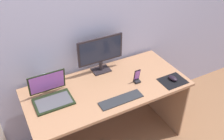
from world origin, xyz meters
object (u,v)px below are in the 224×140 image
(phone_in_dock, at_px, (137,78))
(keyboard_external, at_px, (121,100))
(laptop, at_px, (51,95))
(monitor, at_px, (101,53))
(mouse, at_px, (173,78))
(fishbowl, at_px, (46,81))

(phone_in_dock, bearing_deg, keyboard_external, -149.24)
(keyboard_external, height_order, phone_in_dock, phone_in_dock)
(laptop, relative_size, keyboard_external, 0.82)
(monitor, distance_m, keyboard_external, 0.54)
(laptop, relative_size, phone_in_dock, 2.37)
(keyboard_external, distance_m, mouse, 0.59)
(keyboard_external, height_order, mouse, mouse)
(fishbowl, bearing_deg, mouse, -22.85)
(fishbowl, bearing_deg, phone_in_dock, -22.64)
(fishbowl, bearing_deg, laptop, -93.39)
(monitor, bearing_deg, fishbowl, -179.13)
(fishbowl, relative_size, mouse, 1.50)
(keyboard_external, bearing_deg, laptop, 150.50)
(monitor, bearing_deg, mouse, -41.21)
(laptop, xyz_separation_m, mouse, (1.12, -0.28, -0.03))
(mouse, xyz_separation_m, phone_in_dock, (-0.32, 0.14, 0.03))
(laptop, height_order, mouse, laptop)
(mouse, height_order, phone_in_dock, phone_in_dock)
(mouse, bearing_deg, fishbowl, 147.41)
(monitor, xyz_separation_m, phone_in_dock, (0.22, -0.34, -0.16))
(fishbowl, relative_size, phone_in_dock, 1.07)
(mouse, bearing_deg, keyboard_external, 171.96)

